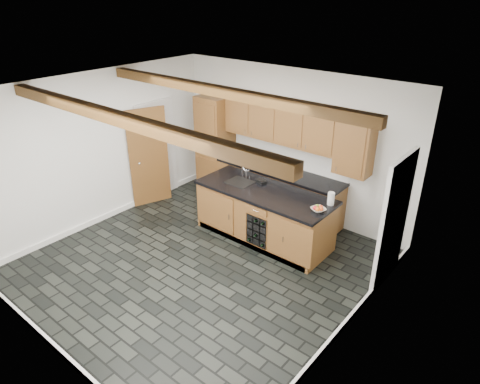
% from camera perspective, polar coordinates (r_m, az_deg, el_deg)
% --- Properties ---
extents(ground, '(5.00, 5.00, 0.00)m').
position_cam_1_polar(ground, '(7.11, -5.20, -9.46)').
color(ground, black).
rests_on(ground, ground).
extents(room_shell, '(5.01, 5.00, 5.00)m').
position_cam_1_polar(room_shell, '(6.76, -3.10, 3.44)').
color(room_shell, white).
rests_on(room_shell, ground).
extents(back_cabinetry, '(3.65, 0.62, 2.20)m').
position_cam_1_polar(back_cabinetry, '(8.36, 3.41, 3.92)').
color(back_cabinetry, brown).
rests_on(back_cabinetry, ground).
extents(island, '(2.48, 0.96, 0.93)m').
position_cam_1_polar(island, '(7.52, 3.18, -3.07)').
color(island, brown).
rests_on(island, ground).
extents(faucet, '(0.45, 0.40, 0.34)m').
position_cam_1_polar(faucet, '(7.64, 0.14, 1.63)').
color(faucet, black).
rests_on(faucet, island).
extents(kitchen_scale, '(0.23, 0.17, 0.06)m').
position_cam_1_polar(kitchen_scale, '(7.61, 2.79, 1.46)').
color(kitchen_scale, black).
rests_on(kitchen_scale, island).
extents(fruit_bowl, '(0.29, 0.29, 0.05)m').
position_cam_1_polar(fruit_bowl, '(6.76, 10.39, -2.32)').
color(fruit_bowl, silver).
rests_on(fruit_bowl, island).
extents(fruit_cluster, '(0.16, 0.17, 0.07)m').
position_cam_1_polar(fruit_cluster, '(6.74, 10.41, -2.10)').
color(fruit_cluster, '#CE4B1B').
rests_on(fruit_cluster, fruit_bowl).
extents(paper_towel, '(0.11, 0.11, 0.21)m').
position_cam_1_polar(paper_towel, '(6.96, 12.04, -0.87)').
color(paper_towel, white).
rests_on(paper_towel, island).
extents(mug, '(0.12, 0.12, 0.09)m').
position_cam_1_polar(mug, '(8.68, 1.04, 4.78)').
color(mug, white).
rests_on(mug, back_cabinetry).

